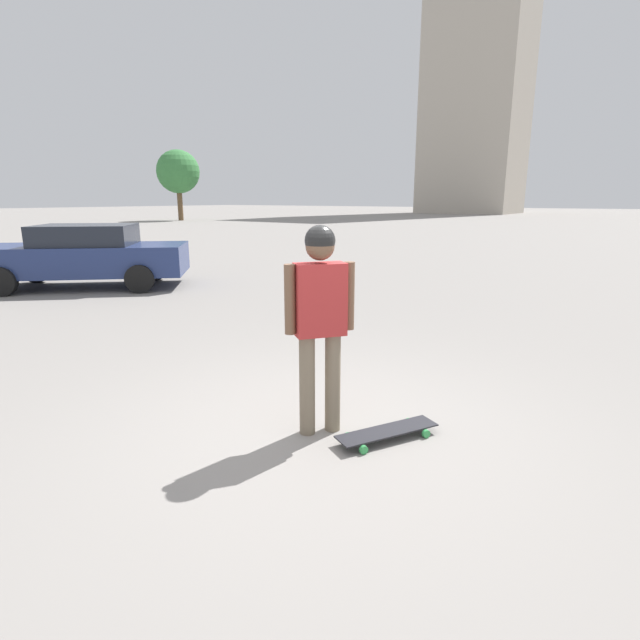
% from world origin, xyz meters
% --- Properties ---
extents(ground_plane, '(220.00, 220.00, 0.00)m').
position_xyz_m(ground_plane, '(0.00, 0.00, 0.00)').
color(ground_plane, gray).
extents(person, '(0.42, 0.49, 1.79)m').
position_xyz_m(person, '(0.00, 0.00, 1.10)').
color(person, '#7A6B56').
rests_on(person, ground_plane).
extents(skateboard, '(0.64, 0.91, 0.08)m').
position_xyz_m(skateboard, '(-0.56, -0.20, 0.07)').
color(skateboard, '#232328').
rests_on(skateboard, ground_plane).
extents(car_parked_near, '(4.51, 4.33, 1.42)m').
position_xyz_m(car_parked_near, '(8.57, -2.94, 0.74)').
color(car_parked_near, navy).
rests_on(car_parked_near, ground_plane).
extents(building_block_distant, '(11.97, 10.62, 40.50)m').
position_xyz_m(building_block_distant, '(20.94, -66.45, 20.25)').
color(building_block_distant, '#B2A899').
rests_on(building_block_distant, ground_plane).
extents(tree_distant, '(3.85, 3.85, 6.27)m').
position_xyz_m(tree_distant, '(35.11, -28.03, 4.32)').
color(tree_distant, brown).
rests_on(tree_distant, ground_plane).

